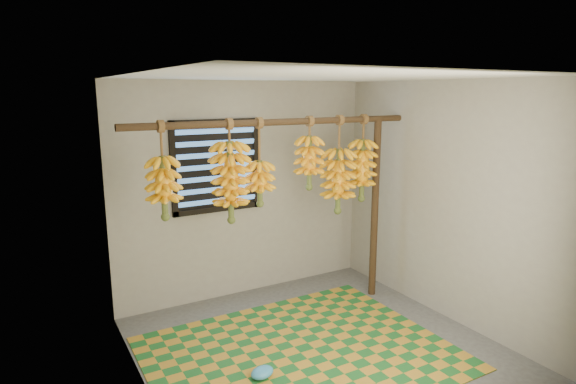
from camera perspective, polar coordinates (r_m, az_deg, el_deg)
floor at (r=4.60m, az=3.59°, el=-18.03°), size 3.00×3.00×0.01m
ceiling at (r=3.99m, az=4.05°, el=13.55°), size 3.00×3.00×0.01m
wall_back at (r=5.42m, az=-5.04°, el=0.23°), size 3.00×0.01×2.40m
wall_left at (r=3.56m, az=-16.93°, el=-6.40°), size 0.01×3.00×2.40m
wall_right at (r=5.11m, az=18.02°, el=-1.02°), size 0.01×3.00×2.40m
window at (r=5.20m, az=-8.47°, el=3.03°), size 1.00×0.04×1.00m
hanging_pole at (r=4.60m, az=-0.94°, el=8.29°), size 3.00×0.06×0.06m
support_post at (r=5.43m, az=10.25°, el=-2.05°), size 0.08×0.08×2.00m
woven_mat at (r=4.50m, az=1.51°, el=-18.56°), size 2.59×2.08×0.01m
plastic_bag at (r=4.16m, az=-3.07°, el=-20.57°), size 0.24×0.20×0.09m
banana_bunch_a at (r=4.24m, az=-14.50°, el=0.49°), size 0.29×0.29×0.85m
banana_bunch_b at (r=4.44m, az=-6.84°, el=1.16°), size 0.36×0.36×0.96m
banana_bunch_c at (r=4.57m, az=-3.37°, el=1.08°), size 0.28×0.28×0.84m
banana_bunch_d at (r=4.81m, az=2.53°, el=3.52°), size 0.29×0.29×0.73m
banana_bunch_e at (r=5.05m, az=5.98°, el=1.31°), size 0.36×0.36×1.02m
banana_bunch_f at (r=5.22m, az=8.79°, el=2.60°), size 0.29×0.29×0.92m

